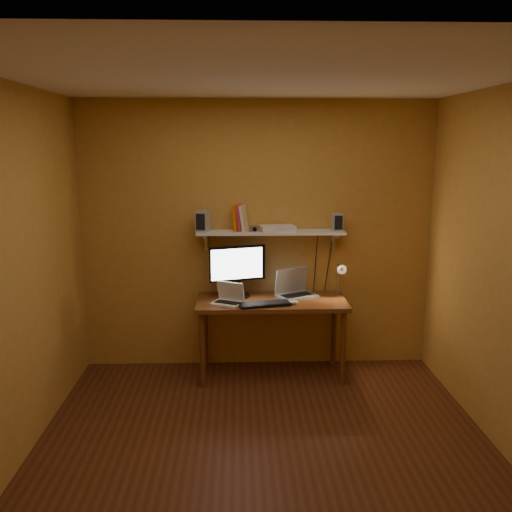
{
  "coord_description": "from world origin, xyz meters",
  "views": [
    {
      "loc": [
        -0.19,
        -3.59,
        2.18
      ],
      "look_at": [
        -0.02,
        1.18,
        1.19
      ],
      "focal_mm": 38.0,
      "sensor_mm": 36.0,
      "label": 1
    }
  ],
  "objects_px": {
    "router": "(277,228)",
    "monitor": "(238,268)",
    "desk": "(271,309)",
    "speaker_right": "(337,222)",
    "keyboard": "(265,304)",
    "shelf_camera": "(254,229)",
    "netbook": "(229,298)",
    "mouse": "(293,302)",
    "speaker_left": "(203,221)",
    "wall_shelf": "(271,233)",
    "desk_lamp": "(340,275)",
    "laptop": "(294,289)"
  },
  "relations": [
    {
      "from": "wall_shelf",
      "to": "laptop",
      "type": "height_order",
      "value": "wall_shelf"
    },
    {
      "from": "desk",
      "to": "shelf_camera",
      "type": "height_order",
      "value": "shelf_camera"
    },
    {
      "from": "monitor",
      "to": "desk",
      "type": "bearing_deg",
      "value": -39.2
    },
    {
      "from": "speaker_left",
      "to": "shelf_camera",
      "type": "bearing_deg",
      "value": 11.53
    },
    {
      "from": "router",
      "to": "speaker_left",
      "type": "bearing_deg",
      "value": -179.62
    },
    {
      "from": "mouse",
      "to": "desk",
      "type": "bearing_deg",
      "value": 134.09
    },
    {
      "from": "monitor",
      "to": "router",
      "type": "xyz_separation_m",
      "value": [
        0.38,
        0.05,
        0.38
      ]
    },
    {
      "from": "keyboard",
      "to": "speaker_right",
      "type": "distance_m",
      "value": 1.05
    },
    {
      "from": "laptop",
      "to": "shelf_camera",
      "type": "distance_m",
      "value": 0.7
    },
    {
      "from": "desk",
      "to": "keyboard",
      "type": "bearing_deg",
      "value": -113.37
    },
    {
      "from": "keyboard",
      "to": "speaker_left",
      "type": "relative_size",
      "value": 2.36
    },
    {
      "from": "desk",
      "to": "router",
      "type": "xyz_separation_m",
      "value": [
        0.06,
        0.18,
        0.74
      ]
    },
    {
      "from": "netbook",
      "to": "mouse",
      "type": "xyz_separation_m",
      "value": [
        0.59,
        -0.03,
        -0.04
      ]
    },
    {
      "from": "netbook",
      "to": "mouse",
      "type": "distance_m",
      "value": 0.59
    },
    {
      "from": "wall_shelf",
      "to": "speaker_right",
      "type": "distance_m",
      "value": 0.64
    },
    {
      "from": "keyboard",
      "to": "shelf_camera",
      "type": "bearing_deg",
      "value": 94.23
    },
    {
      "from": "speaker_right",
      "to": "router",
      "type": "relative_size",
      "value": 0.53
    },
    {
      "from": "keyboard",
      "to": "speaker_right",
      "type": "bearing_deg",
      "value": 14.72
    },
    {
      "from": "netbook",
      "to": "speaker_right",
      "type": "height_order",
      "value": "speaker_right"
    },
    {
      "from": "wall_shelf",
      "to": "netbook",
      "type": "bearing_deg",
      "value": -143.47
    },
    {
      "from": "monitor",
      "to": "shelf_camera",
      "type": "bearing_deg",
      "value": -22.69
    },
    {
      "from": "speaker_left",
      "to": "router",
      "type": "xyz_separation_m",
      "value": [
        0.7,
        0.0,
        -0.07
      ]
    },
    {
      "from": "desk",
      "to": "monitor",
      "type": "relative_size",
      "value": 2.64
    },
    {
      "from": "keyboard",
      "to": "mouse",
      "type": "bearing_deg",
      "value": -3.47
    },
    {
      "from": "laptop",
      "to": "speaker_right",
      "type": "bearing_deg",
      "value": -20.77
    },
    {
      "from": "wall_shelf",
      "to": "desk_lamp",
      "type": "bearing_deg",
      "value": -5.88
    },
    {
      "from": "shelf_camera",
      "to": "keyboard",
      "type": "bearing_deg",
      "value": -73.66
    },
    {
      "from": "keyboard",
      "to": "desk_lamp",
      "type": "relative_size",
      "value": 1.23
    },
    {
      "from": "laptop",
      "to": "speaker_left",
      "type": "xyz_separation_m",
      "value": [
        -0.87,
        0.04,
        0.65
      ]
    },
    {
      "from": "shelf_camera",
      "to": "laptop",
      "type": "bearing_deg",
      "value": 3.7
    },
    {
      "from": "mouse",
      "to": "wall_shelf",
      "type": "bearing_deg",
      "value": 109.01
    },
    {
      "from": "monitor",
      "to": "shelf_camera",
      "type": "xyz_separation_m",
      "value": [
        0.16,
        -0.02,
        0.38
      ]
    },
    {
      "from": "desk_lamp",
      "to": "monitor",
      "type": "bearing_deg",
      "value": 179.66
    },
    {
      "from": "router",
      "to": "mouse",
      "type": "bearing_deg",
      "value": -67.64
    },
    {
      "from": "desk",
      "to": "speaker_right",
      "type": "distance_m",
      "value": 1.03
    },
    {
      "from": "laptop",
      "to": "shelf_camera",
      "type": "xyz_separation_m",
      "value": [
        -0.39,
        -0.02,
        0.59
      ]
    },
    {
      "from": "mouse",
      "to": "speaker_right",
      "type": "distance_m",
      "value": 0.88
    },
    {
      "from": "desk",
      "to": "laptop",
      "type": "bearing_deg",
      "value": 31.48
    },
    {
      "from": "desk",
      "to": "speaker_left",
      "type": "bearing_deg",
      "value": 164.53
    },
    {
      "from": "speaker_right",
      "to": "netbook",
      "type": "bearing_deg",
      "value": -170.35
    },
    {
      "from": "desk",
      "to": "netbook",
      "type": "distance_m",
      "value": 0.43
    },
    {
      "from": "desk_lamp",
      "to": "shelf_camera",
      "type": "xyz_separation_m",
      "value": [
        -0.82,
        -0.01,
        0.45
      ]
    },
    {
      "from": "keyboard",
      "to": "speaker_right",
      "type": "xyz_separation_m",
      "value": [
        0.7,
        0.36,
        0.7
      ]
    },
    {
      "from": "desk_lamp",
      "to": "shelf_camera",
      "type": "relative_size",
      "value": 3.41
    },
    {
      "from": "keyboard",
      "to": "desk_lamp",
      "type": "bearing_deg",
      "value": 9.95
    },
    {
      "from": "router",
      "to": "monitor",
      "type": "bearing_deg",
      "value": -172.49
    },
    {
      "from": "netbook",
      "to": "speaker_left",
      "type": "relative_size",
      "value": 1.65
    },
    {
      "from": "monitor",
      "to": "keyboard",
      "type": "relative_size",
      "value": 1.15
    },
    {
      "from": "speaker_left",
      "to": "speaker_right",
      "type": "xyz_separation_m",
      "value": [
        1.27,
        0.01,
        -0.01
      ]
    },
    {
      "from": "desk",
      "to": "monitor",
      "type": "xyz_separation_m",
      "value": [
        -0.32,
        0.13,
        0.36
      ]
    }
  ]
}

